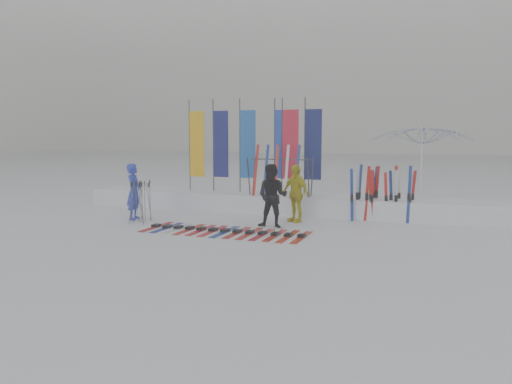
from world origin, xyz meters
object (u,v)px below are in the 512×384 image
at_px(person_blue, 134,192).
at_px(person_yellow, 295,193).
at_px(person_black, 272,196).
at_px(ski_rack, 280,172).
at_px(tent_canopy, 420,169).
at_px(ski_row, 225,231).

height_order(person_blue, person_yellow, person_yellow).
distance_m(person_black, ski_rack, 2.50).
bearing_deg(ski_rack, person_yellow, -55.78).
distance_m(person_yellow, tent_canopy, 4.46).
relative_size(person_blue, person_black, 0.97).
xyz_separation_m(person_blue, person_yellow, (4.72, 1.27, 0.00)).
bearing_deg(person_blue, person_yellow, -88.33).
relative_size(person_black, person_yellow, 1.03).
xyz_separation_m(person_blue, ski_row, (3.41, -0.91, -0.82)).
bearing_deg(person_yellow, person_black, -78.25).
bearing_deg(person_yellow, person_blue, -135.71).
relative_size(person_black, tent_canopy, 0.54).
distance_m(person_black, ski_row, 1.66).
bearing_deg(ski_row, person_black, 48.14).
xyz_separation_m(person_yellow, ski_row, (-1.31, -2.17, -0.82)).
height_order(person_black, ski_row, person_black).
bearing_deg(tent_canopy, person_blue, -153.12).
xyz_separation_m(tent_canopy, ski_rack, (-4.25, -1.55, -0.09)).
bearing_deg(tent_canopy, person_black, -133.38).
xyz_separation_m(ski_row, ski_rack, (0.43, 3.46, 1.35)).
relative_size(person_black, ski_row, 0.40).
bearing_deg(person_yellow, tent_canopy, 69.30).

